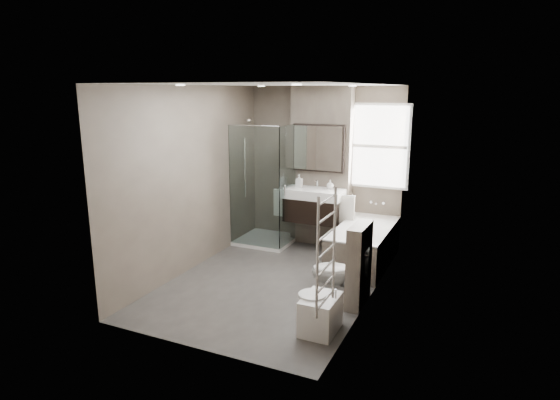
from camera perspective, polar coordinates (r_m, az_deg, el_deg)
The scene contains 15 objects.
room at distance 6.10m, azimuth -0.53°, elevation 1.58°, with size 2.70×3.90×2.70m.
vanity_pier at distance 7.71m, azimuth 5.07°, elevation 4.02°, with size 1.00×0.25×2.60m, color #5F564B.
vanity at distance 7.50m, azimuth 4.09°, elevation -0.58°, with size 0.95×0.47×0.66m.
mirror_cabinet at distance 7.51m, azimuth 4.70°, elevation 6.33°, with size 0.86×0.08×0.76m.
towel_left at distance 7.70m, azimuth 0.12°, elevation -0.35°, with size 0.24×0.06×0.44m, color silver.
towel_right at distance 7.32m, azimuth 8.14°, elevation -1.21°, with size 0.24×0.06×0.44m, color silver.
shower_enclosure at distance 7.78m, azimuth -1.33°, elevation -1.94°, with size 0.90×0.90×2.00m.
bathtub at distance 7.06m, azimuth 10.17°, elevation -5.26°, with size 0.75×1.60×0.57m.
window at distance 7.51m, azimuth 11.91°, elevation 6.43°, with size 0.98×0.06×1.33m.
toilet at distance 5.84m, azimuth 7.31°, elevation -8.78°, with size 0.40×0.69×0.71m, color white.
cistern_box at distance 5.70m, azimuth 9.59°, elevation -7.84°, with size 0.19×0.55×1.00m.
bidet at distance 5.16m, azimuth 4.90°, elevation -13.57°, with size 0.42×0.49×0.51m.
towel_radiator at distance 4.26m, azimuth 5.65°, elevation -6.23°, with size 0.03×0.49×1.10m.
soap_bottle_a at distance 7.55m, azimuth 2.36°, elevation 2.35°, with size 0.09×0.09×0.21m, color white.
soap_bottle_b at distance 7.45m, azimuth 6.13°, elevation 1.90°, with size 0.11×0.11×0.15m, color white.
Camera 1 is at (2.53, -5.41, 2.54)m, focal length 30.00 mm.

